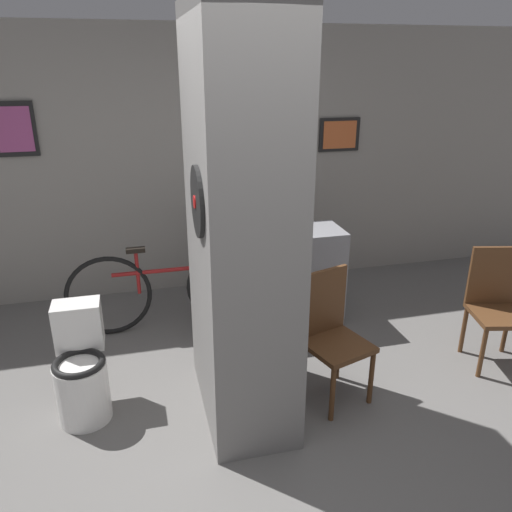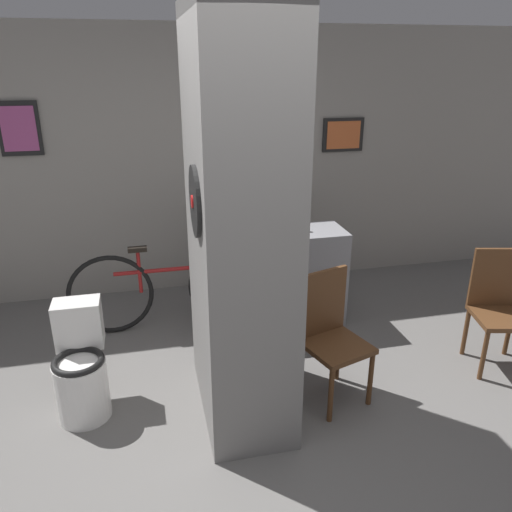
# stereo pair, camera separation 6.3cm
# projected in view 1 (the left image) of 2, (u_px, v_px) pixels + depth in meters

# --- Properties ---
(ground_plane) EXTENTS (14.00, 14.00, 0.00)m
(ground_plane) POSITION_uv_depth(u_px,v_px,m) (263.00, 456.00, 3.07)
(ground_plane) COLOR slate
(wall_back) EXTENTS (8.00, 0.09, 2.60)m
(wall_back) POSITION_uv_depth(u_px,v_px,m) (196.00, 164.00, 4.96)
(wall_back) COLOR gray
(wall_back) RESTS_ON ground_plane
(pillar_center) EXTENTS (0.58, 1.07, 2.60)m
(pillar_center) POSITION_uv_depth(u_px,v_px,m) (240.00, 229.00, 3.07)
(pillar_center) COLOR gray
(pillar_center) RESTS_ON ground_plane
(counter_shelf) EXTENTS (1.21, 0.44, 0.88)m
(counter_shelf) POSITION_uv_depth(u_px,v_px,m) (275.00, 279.00, 4.47)
(counter_shelf) COLOR gray
(counter_shelf) RESTS_ON ground_plane
(toilet) EXTENTS (0.35, 0.51, 0.75)m
(toilet) POSITION_uv_depth(u_px,v_px,m) (81.00, 371.00, 3.34)
(toilet) COLOR white
(toilet) RESTS_ON ground_plane
(chair_near_pillar) EXTENTS (0.51, 0.51, 0.93)m
(chair_near_pillar) POSITION_uv_depth(u_px,v_px,m) (331.00, 331.00, 3.48)
(chair_near_pillar) COLOR brown
(chair_near_pillar) RESTS_ON ground_plane
(chair_by_doorway) EXTENTS (0.49, 0.49, 0.93)m
(chair_by_doorway) POSITION_uv_depth(u_px,v_px,m) (497.00, 302.00, 3.90)
(chair_by_doorway) COLOR brown
(chair_by_doorway) RESTS_ON ground_plane
(bicycle) EXTENTS (1.78, 0.42, 0.79)m
(bicycle) POSITION_uv_depth(u_px,v_px,m) (170.00, 288.00, 4.43)
(bicycle) COLOR black
(bicycle) RESTS_ON ground_plane
(bottle_tall) EXTENTS (0.09, 0.09, 0.29)m
(bottle_tall) POSITION_uv_depth(u_px,v_px,m) (290.00, 217.00, 4.37)
(bottle_tall) COLOR olive
(bottle_tall) RESTS_ON counter_shelf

